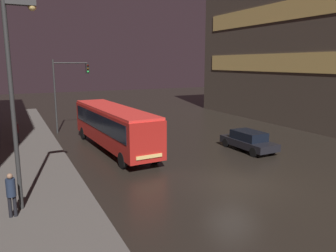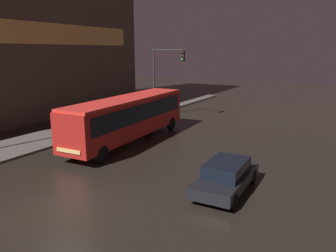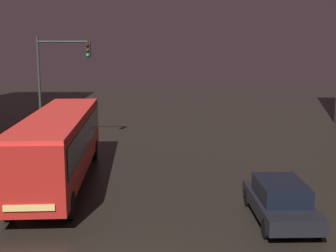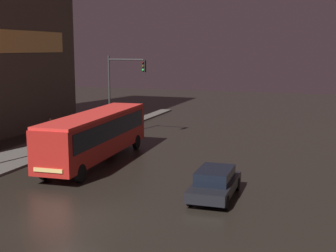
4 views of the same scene
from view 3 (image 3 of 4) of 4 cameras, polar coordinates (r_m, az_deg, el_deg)
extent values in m
cube|color=#AD1E19|center=(20.93, -13.17, -2.22)|extent=(2.99, 11.69, 2.38)
cube|color=black|center=(20.84, -13.21, -1.04)|extent=(2.99, 10.77, 1.10)
cube|color=red|center=(20.70, -13.31, 1.22)|extent=(2.93, 11.45, 0.16)
cube|color=#F4CC72|center=(15.66, -16.65, -9.54)|extent=(1.63, 0.19, 0.20)
cylinder|color=black|center=(16.92, -11.91, -9.46)|extent=(0.31, 1.01, 1.00)
cylinder|color=black|center=(17.37, -18.97, -9.29)|extent=(0.31, 1.01, 1.00)
cylinder|color=black|center=(25.30, -9.01, -2.85)|extent=(0.31, 1.01, 1.00)
cylinder|color=black|center=(25.60, -13.77, -2.86)|extent=(0.31, 1.01, 1.00)
cube|color=black|center=(16.91, 13.44, -9.35)|extent=(1.93, 4.45, 0.50)
cube|color=black|center=(16.74, 13.52, -7.57)|extent=(1.61, 2.46, 0.60)
cylinder|color=black|center=(15.89, 17.78, -11.74)|extent=(0.22, 0.64, 0.64)
cylinder|color=black|center=(15.43, 11.82, -12.12)|extent=(0.22, 0.64, 0.64)
cylinder|color=black|center=(18.57, 14.72, -8.39)|extent=(0.22, 0.64, 0.64)
cylinder|color=black|center=(18.18, 9.64, -8.59)|extent=(0.22, 0.64, 0.64)
cylinder|color=#2D2D2D|center=(28.90, -15.45, 4.03)|extent=(0.16, 0.16, 6.49)
cylinder|color=#2D2D2D|center=(28.40, -12.82, 10.00)|extent=(2.95, 0.12, 0.12)
cube|color=black|center=(28.12, -9.81, 9.09)|extent=(0.30, 0.24, 0.90)
sphere|color=#390706|center=(27.98, -9.87, 9.66)|extent=(0.18, 0.18, 0.18)
sphere|color=#3B2B07|center=(27.98, -9.86, 9.08)|extent=(0.18, 0.18, 0.18)
sphere|color=green|center=(27.99, -9.84, 8.51)|extent=(0.18, 0.18, 0.18)
camera|label=1|loc=(11.59, -102.51, -1.58)|focal=35.00mm
camera|label=2|loc=(8.82, 74.81, 3.21)|focal=35.00mm
camera|label=4|loc=(10.49, 122.20, -0.11)|focal=50.00mm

